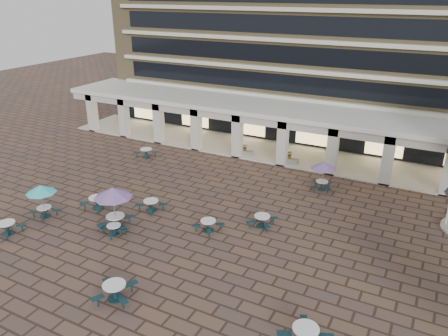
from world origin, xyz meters
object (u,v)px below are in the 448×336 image
Objects in this scene: picnic_table_1 at (114,229)px; picnic_table_2 at (115,290)px; planter_right at (289,158)px; planter_left at (245,151)px.

picnic_table_1 is 0.76× the size of picnic_table_2.
picnic_table_1 is 6.18m from picnic_table_2.
planter_right is at bearing 65.75° from picnic_table_2.
picnic_table_2 is at bearing -26.81° from picnic_table_1.
planter_left is at bearing 107.35° from picnic_table_1.
planter_right is at bearing 0.00° from planter_left.
picnic_table_1 is 16.98m from planter_right.
picnic_table_1 is 16.10m from planter_left.
planter_left is 1.00× the size of planter_right.
picnic_table_2 is 20.76m from planter_right.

